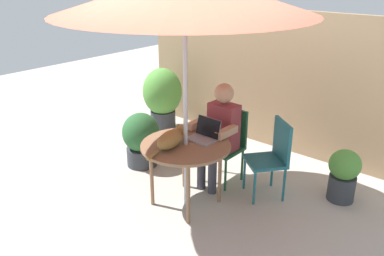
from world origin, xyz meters
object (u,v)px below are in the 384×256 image
cat (171,139)px  potted_plant_near_fence (344,174)px  chair_occupied (227,139)px  chair_empty (273,153)px  patio_table (186,150)px  potted_plant_by_chair (141,138)px  potted_plant_corner (162,96)px  laptop (205,133)px  person_seated (220,130)px

cat → potted_plant_near_fence: bearing=44.5°
chair_occupied → chair_empty: size_ratio=1.00×
patio_table → cat: (-0.08, -0.13, 0.15)m
cat → patio_table: bearing=59.3°
potted_plant_near_fence → potted_plant_by_chair: bearing=-159.6°
chair_occupied → chair_empty: (0.60, 0.02, 0.00)m
chair_occupied → potted_plant_near_fence: bearing=18.9°
patio_table → cat: size_ratio=1.45×
chair_empty → potted_plant_by_chair: bearing=-164.8°
potted_plant_by_chair → patio_table: bearing=-17.0°
cat → potted_plant_corner: size_ratio=0.67×
patio_table → chair_empty: (0.60, 0.77, -0.13)m
patio_table → cat: bearing=-120.7°
chair_occupied → potted_plant_near_fence: 1.34m
chair_empty → cat: size_ratio=1.36×
chair_empty → laptop: laptop is taller
laptop → potted_plant_corner: 2.16m
patio_table → potted_plant_corner: size_ratio=0.96×
chair_occupied → potted_plant_by_chair: chair_occupied is taller
patio_table → potted_plant_corner: (-1.74, 1.42, -0.10)m
potted_plant_by_chair → potted_plant_corner: 1.31m
potted_plant_near_fence → chair_occupied: bearing=-161.1°
laptop → potted_plant_corner: potted_plant_corner is taller
chair_occupied → cat: 0.92m
chair_empty → person_seated: 0.65m
person_seated → laptop: person_seated is taller
potted_plant_near_fence → potted_plant_corner: 3.01m
person_seated → laptop: 0.36m
chair_empty → cat: bearing=-127.1°
cat → chair_occupied: bearing=84.9°
patio_table → potted_plant_corner: bearing=140.8°
chair_occupied → person_seated: size_ratio=0.72×
chair_empty → potted_plant_near_fence: 0.80m
chair_occupied → laptop: size_ratio=2.88×
person_seated → potted_plant_by_chair: 1.12m
potted_plant_by_chair → potted_plant_near_fence: bearing=20.4°
patio_table → potted_plant_near_fence: 1.75m
chair_occupied → person_seated: person_seated is taller
laptop → chair_empty: bearing=43.8°
person_seated → potted_plant_by_chair: size_ratio=1.72×
chair_occupied → laptop: 0.56m
laptop → potted_plant_by_chair: 1.18m
patio_table → chair_empty: chair_empty is taller
chair_occupied → potted_plant_corner: size_ratio=0.90×
patio_table → chair_occupied: chair_occupied is taller
laptop → potted_plant_corner: bearing=146.9°
cat → potted_plant_by_chair: cat is taller
potted_plant_near_fence → potted_plant_corner: (-2.99, 0.24, 0.22)m
potted_plant_corner → potted_plant_near_fence: bearing=-4.7°
chair_empty → person_seated: bearing=-163.4°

